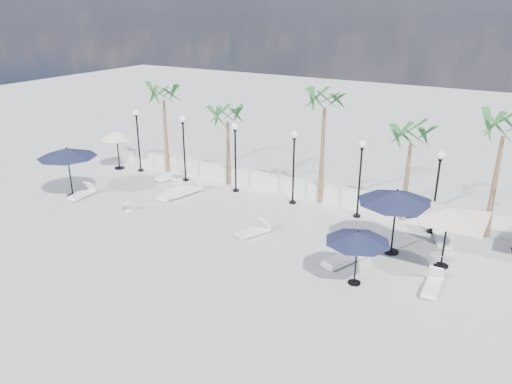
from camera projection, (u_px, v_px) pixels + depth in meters
The scene contains 29 objects.
ground at pixel (223, 254), 20.74m from camera, with size 100.00×100.00×0.00m, color #A4A49F.
balustrade at pixel (301, 189), 26.62m from camera, with size 26.00×0.30×1.01m.
lamppost_0 at pixel (138, 132), 30.07m from camera, with size 0.36×0.36×3.84m.
lamppost_1 at pixel (184, 139), 28.41m from camera, with size 0.36×0.36×3.84m.
lamppost_2 at pixel (235, 148), 26.75m from camera, with size 0.36×0.36×3.84m.
lamppost_3 at pixel (294, 157), 25.10m from camera, with size 0.36×0.36×3.84m.
lamppost_4 at pixel (361, 168), 23.44m from camera, with size 0.36×0.36×3.84m.
lamppost_5 at pixel (437, 181), 21.78m from camera, with size 0.36×0.36×3.84m.
palm_0 at pixel (163, 98), 29.28m from camera, with size 2.60×2.60×5.50m.
palm_1 at pixel (227, 120), 27.42m from camera, with size 2.60×2.60×4.70m.
palm_2 at pixel (325, 105), 24.24m from camera, with size 2.60×2.60×6.10m.
palm_3 at pixel (411, 140), 22.62m from camera, with size 2.60×2.60×4.90m.
palm_4 at pixel (504, 133), 20.60m from camera, with size 2.60×2.60×5.70m.
lounger_0 at pixel (82, 194), 26.67m from camera, with size 0.69×1.71×0.62m.
lounger_1 at pixel (184, 190), 27.02m from camera, with size 1.10×2.22×0.80m.
lounger_2 at pixel (169, 175), 29.46m from camera, with size 0.65×1.82×0.68m.
lounger_3 at pixel (171, 192), 26.76m from camera, with size 0.94×2.02×0.73m.
lounger_4 at pixel (343, 258), 19.86m from camera, with size 1.30×2.01×0.72m.
lounger_5 at pixel (253, 231), 22.31m from camera, with size 1.15×1.71×0.61m.
lounger_6 at pixel (433, 285), 18.01m from camera, with size 0.60×1.68×0.62m.
lounger_7 at pixel (442, 237), 21.65m from camera, with size 1.12×1.85×0.66m.
side_table_0 at pixel (174, 175), 29.22m from camera, with size 0.52×0.52×0.50m.
side_table_1 at pixel (128, 206), 24.90m from camera, with size 0.46×0.46×0.44m.
side_table_2 at pixel (436, 258), 19.75m from camera, with size 0.49×0.49×0.48m.
parasol_navy_left at pixel (67, 153), 26.10m from camera, with size 3.10×3.10×2.74m.
parasol_navy_mid at pixel (358, 237), 17.86m from camera, with size 2.41×2.41×2.16m.
parasol_navy_right at pixel (397, 197), 19.96m from camera, with size 3.15×3.15×2.83m.
parasol_cream_sq_a at pixel (450, 208), 18.83m from camera, with size 5.51×5.51×2.71m.
parasol_cream_small at pixel (116, 135), 30.66m from camera, with size 2.03×2.03×2.50m.
Camera 1 is at (10.55, -15.24, 9.74)m, focal length 35.00 mm.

